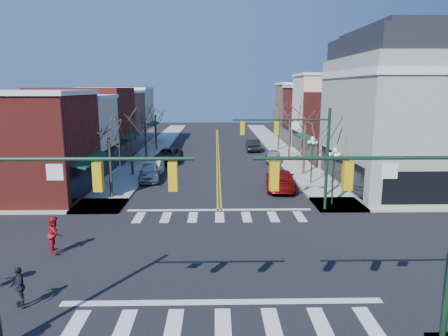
{
  "coord_description": "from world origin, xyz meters",
  "views": [
    {
      "loc": [
        -0.23,
        -19.33,
        8.52
      ],
      "look_at": [
        0.35,
        8.96,
        2.8
      ],
      "focal_mm": 32.0,
      "sensor_mm": 36.0,
      "label": 1
    }
  ],
  "objects": [
    {
      "name": "victorian_corner",
      "position": [
        16.5,
        14.5,
        6.66
      ],
      "size": [
        12.25,
        14.25,
        13.3
      ],
      "color": "#97A58E",
      "rests_on": "ground"
    },
    {
      "name": "car_left_near",
      "position": [
        -6.4,
        17.0,
        0.8
      ],
      "size": [
        2.35,
        4.86,
        1.6
      ],
      "primitive_type": "imported",
      "rotation": [
        0.0,
        0.0,
        0.1
      ],
      "color": "#A2A3A7",
      "rests_on": "ground"
    },
    {
      "name": "bldg_right_brick_b",
      "position": [
        15.5,
        41.0,
        4.25
      ],
      "size": [
        10.0,
        8.0,
        8.5
      ],
      "primitive_type": "cube",
      "color": "maroon",
      "rests_on": "ground"
    },
    {
      "name": "bldg_left_brick_a",
      "position": [
        -15.5,
        11.75,
        4.0
      ],
      "size": [
        10.0,
        8.5,
        8.0
      ],
      "primitive_type": "cube",
      "color": "maroon",
      "rests_on": "ground"
    },
    {
      "name": "car_left_far",
      "position": [
        -5.73,
        26.18,
        0.81
      ],
      "size": [
        3.12,
        6.02,
        1.62
      ],
      "primitive_type": "imported",
      "rotation": [
        0.0,
        0.0,
        -0.07
      ],
      "color": "black",
      "rests_on": "ground"
    },
    {
      "name": "bldg_right_brick_a",
      "position": [
        15.5,
        25.75,
        4.0
      ],
      "size": [
        10.0,
        8.5,
        8.0
      ],
      "primitive_type": "cube",
      "color": "maroon",
      "rests_on": "ground"
    },
    {
      "name": "tree_left_a",
      "position": [
        -8.4,
        11.0,
        2.38
      ],
      "size": [
        0.24,
        0.24,
        4.76
      ],
      "primitive_type": "cylinder",
      "color": "#382B21",
      "rests_on": "ground"
    },
    {
      "name": "car_right_mid",
      "position": [
        6.4,
        26.24,
        0.76
      ],
      "size": [
        2.28,
        4.66,
        1.53
      ],
      "primitive_type": "imported",
      "rotation": [
        0.0,
        0.0,
        3.03
      ],
      "color": "silver",
      "rests_on": "ground"
    },
    {
      "name": "tree_right_a",
      "position": [
        8.4,
        11.0,
        2.31
      ],
      "size": [
        0.24,
        0.24,
        4.62
      ],
      "primitive_type": "cylinder",
      "color": "#382B21",
      "rests_on": "ground"
    },
    {
      "name": "bldg_left_tan",
      "position": [
        -15.5,
        35.75,
        3.9
      ],
      "size": [
        10.0,
        7.5,
        7.8
      ],
      "primitive_type": "cube",
      "color": "#976E53",
      "rests_on": "ground"
    },
    {
      "name": "tree_right_b",
      "position": [
        8.4,
        19.0,
        2.59
      ],
      "size": [
        0.24,
        0.24,
        5.18
      ],
      "primitive_type": "cylinder",
      "color": "#382B21",
      "rests_on": "ground"
    },
    {
      "name": "tree_left_d",
      "position": [
        -8.4,
        35.0,
        2.45
      ],
      "size": [
        0.24,
        0.24,
        4.9
      ],
      "primitive_type": "cylinder",
      "color": "#382B21",
      "rests_on": "ground"
    },
    {
      "name": "pedestrian_red_b",
      "position": [
        -8.59,
        0.39,
        1.09
      ],
      "size": [
        0.91,
        1.05,
        1.88
      ],
      "primitive_type": "imported",
      "rotation": [
        0.0,
        0.0,
        1.81
      ],
      "color": "#B5131D",
      "rests_on": "sidewalk_left"
    },
    {
      "name": "pedestrian_dark_a",
      "position": [
        -7.89,
        -4.87,
        0.94
      ],
      "size": [
        0.8,
        1.0,
        1.59
      ],
      "primitive_type": "imported",
      "rotation": [
        0.0,
        0.0,
        -1.05
      ],
      "color": "black",
      "rests_on": "sidewalk_left"
    },
    {
      "name": "sidewalk_left",
      "position": [
        -8.75,
        20.0,
        0.07
      ],
      "size": [
        3.5,
        70.0,
        0.15
      ],
      "primitive_type": "cube",
      "color": "#9E9B93",
      "rests_on": "ground"
    },
    {
      "name": "lamppost_midblock",
      "position": [
        8.2,
        15.0,
        2.96
      ],
      "size": [
        0.36,
        0.36,
        4.33
      ],
      "color": "#14331E",
      "rests_on": "ground"
    },
    {
      "name": "traffic_mast_far_right",
      "position": [
        5.55,
        7.4,
        4.71
      ],
      "size": [
        6.6,
        0.28,
        7.2
      ],
      "color": "#14331E",
      "rests_on": "ground"
    },
    {
      "name": "tree_left_b",
      "position": [
        -8.4,
        19.0,
        2.52
      ],
      "size": [
        0.24,
        0.24,
        5.04
      ],
      "primitive_type": "cylinder",
      "color": "#382B21",
      "rests_on": "ground"
    },
    {
      "name": "tree_right_d",
      "position": [
        8.4,
        35.0,
        2.48
      ],
      "size": [
        0.24,
        0.24,
        4.97
      ],
      "primitive_type": "cylinder",
      "color": "#382B21",
      "rests_on": "ground"
    },
    {
      "name": "bldg_left_stucco_a",
      "position": [
        -15.5,
        19.5,
        3.75
      ],
      "size": [
        10.0,
        7.0,
        7.5
      ],
      "primitive_type": "cube",
      "color": "beige",
      "rests_on": "ground"
    },
    {
      "name": "tree_left_c",
      "position": [
        -8.4,
        27.0,
        2.27
      ],
      "size": [
        0.24,
        0.24,
        4.55
      ],
      "primitive_type": "cylinder",
      "color": "#382B21",
      "rests_on": "ground"
    },
    {
      "name": "lamppost_corner",
      "position": [
        8.2,
        8.5,
        2.96
      ],
      "size": [
        0.36,
        0.36,
        4.33
      ],
      "color": "#14331E",
      "rests_on": "ground"
    },
    {
      "name": "car_right_near",
      "position": [
        5.24,
        13.59,
        0.85
      ],
      "size": [
        3.02,
        6.11,
        1.71
      ],
      "primitive_type": "imported",
      "rotation": [
        0.0,
        0.0,
        3.03
      ],
      "color": "maroon",
      "rests_on": "ground"
    },
    {
      "name": "traffic_mast_near_right",
      "position": [
        5.55,
        -7.4,
        4.71
      ],
      "size": [
        6.6,
        0.28,
        7.2
      ],
      "color": "#14331E",
      "rests_on": "ground"
    },
    {
      "name": "sidewalk_right",
      "position": [
        8.75,
        20.0,
        0.07
      ],
      "size": [
        3.5,
        70.0,
        0.15
      ],
      "primitive_type": "cube",
      "color": "#9E9B93",
      "rests_on": "ground"
    },
    {
      "name": "ground",
      "position": [
        0.0,
        0.0,
        0.0
      ],
      "size": [
        160.0,
        160.0,
        0.0
      ],
      "primitive_type": "plane",
      "color": "black",
      "rests_on": "ground"
    },
    {
      "name": "bldg_left_stucco_b",
      "position": [
        -15.5,
        43.5,
        4.1
      ],
      "size": [
        10.0,
        8.0,
        8.2
      ],
      "primitive_type": "cube",
      "color": "beige",
      "rests_on": "ground"
    },
    {
      "name": "tree_right_c",
      "position": [
        8.4,
        27.0,
        2.42
      ],
      "size": [
        0.24,
        0.24,
        4.83
      ],
      "primitive_type": "cylinder",
      "color": "#382B21",
      "rests_on": "ground"
    },
    {
      "name": "bldg_right_stucco",
      "position": [
        15.5,
        33.5,
        5.0
      ],
      "size": [
        10.0,
        7.0,
        10.0
      ],
      "primitive_type": "cube",
      "color": "beige",
      "rests_on": "ground"
    },
    {
      "name": "bldg_left_brick_b",
      "position": [
        -15.5,
        27.5,
        4.25
      ],
      "size": [
        10.0,
        9.0,
        8.5
      ],
      "primitive_type": "cube",
      "color": "maroon",
      "rests_on": "ground"
    },
    {
      "name": "traffic_mast_near_left",
      "position": [
        -5.55,
        -7.4,
        4.71
      ],
      "size": [
        6.6,
        0.28,
        7.2
      ],
      "color": "#14331E",
      "rests_on": "ground"
    },
    {
      "name": "car_right_far",
      "position": [
        4.8,
        34.64,
        0.8
      ],
      "size": [
        1.77,
        4.9,
        1.61
      ],
      "primitive_type": "imported",
      "rotation": [
        0.0,
        0.0,
        3.13
      ],
      "color": "black",
      "rests_on": "ground"
    },
    {
      "name": "bldg_right_tan",
      "position": [
        15.5,
        49.0,
        4.5
      ],
      "size": [
        10.0,
        8.0,
        9.0
      ],
      "primitive_type": "cube",
      "color": "#976E53",
      "rests_on": "ground"
    },
    {
      "name": "car_left_mid",
      "position": [
        -6.4,
        18.88,
        0.76
      ],
      "size": [
        1.73,
        4.65,
        1.52
      ],
      "primitive_type": "imported",
      "rotation": [
        0.0,
        0.0,
        -0.03
      ],
      "color": "silver",
      "rests_on": "ground"
    }
  ]
}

